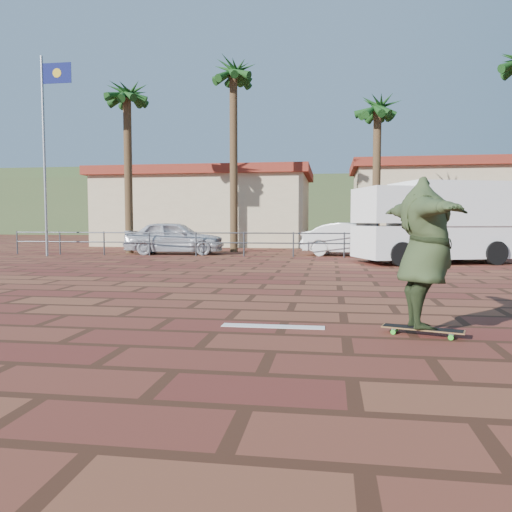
{
  "coord_description": "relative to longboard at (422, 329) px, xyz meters",
  "views": [
    {
      "loc": [
        1.46,
        -7.84,
        1.43
      ],
      "look_at": [
        0.13,
        1.04,
        0.8
      ],
      "focal_mm": 35.0,
      "sensor_mm": 36.0,
      "label": 1
    }
  ],
  "objects": [
    {
      "name": "guardrail",
      "position": [
        -2.61,
        13.45,
        0.6
      ],
      "size": [
        24.06,
        0.06,
        1.0
      ],
      "color": "#47494F",
      "rests_on": "ground"
    },
    {
      "name": "palm_center",
      "position": [
        0.89,
        16.95,
        6.28
      ],
      "size": [
        2.4,
        2.4,
        7.75
      ],
      "color": "brown",
      "rests_on": "ground"
    },
    {
      "name": "car_white",
      "position": [
        -0.22,
        14.45,
        0.6
      ],
      "size": [
        4.36,
        2.29,
        1.37
      ],
      "primitive_type": "imported",
      "rotation": [
        0.0,
        0.0,
        1.36
      ],
      "color": "silver",
      "rests_on": "ground"
    },
    {
      "name": "campervan",
      "position": [
        2.43,
        11.34,
        1.36
      ],
      "size": [
        5.71,
        3.81,
        2.74
      ],
      "rotation": [
        0.0,
        0.0,
        0.34
      ],
      "color": "white",
      "rests_on": "ground"
    },
    {
      "name": "hill_back",
      "position": [
        -24.61,
        57.45,
        3.92
      ],
      "size": [
        35.0,
        14.0,
        8.0
      ],
      "primitive_type": "cube",
      "color": "#384C28",
      "rests_on": "ground"
    },
    {
      "name": "hill_front",
      "position": [
        -2.61,
        51.45,
        2.92
      ],
      "size": [
        70.0,
        18.0,
        6.0
      ],
      "primitive_type": "cube",
      "color": "#384C28",
      "rests_on": "ground"
    },
    {
      "name": "skateboarder",
      "position": [
        -0.0,
        0.0,
        0.96
      ],
      "size": [
        1.04,
        2.38,
        1.88
      ],
      "primitive_type": "imported",
      "rotation": [
        0.0,
        0.0,
        1.75
      ],
      "color": "#2F3D21",
      "rests_on": "longboard"
    },
    {
      "name": "building_east",
      "position": [
        5.39,
        25.45,
        2.46
      ],
      "size": [
        10.6,
        6.6,
        5.0
      ],
      "color": "beige",
      "rests_on": "ground"
    },
    {
      "name": "flagpole",
      "position": [
        -12.49,
        12.45,
        4.56
      ],
      "size": [
        1.3,
        0.1,
        8.0
      ],
      "color": "gray",
      "rests_on": "ground"
    },
    {
      "name": "ground",
      "position": [
        -2.61,
        1.45,
        -0.08
      ],
      "size": [
        120.0,
        120.0,
        0.0
      ],
      "primitive_type": "plane",
      "color": "brown",
      "rests_on": "ground"
    },
    {
      "name": "palm_far_left",
      "position": [
        -10.11,
        14.95,
        6.75
      ],
      "size": [
        2.4,
        2.4,
        8.25
      ],
      "color": "brown",
      "rests_on": "ground"
    },
    {
      "name": "car_silver",
      "position": [
        -7.83,
        14.45,
        0.64
      ],
      "size": [
        4.36,
        2.03,
        1.44
      ],
      "primitive_type": "imported",
      "rotation": [
        0.0,
        0.0,
        1.65
      ],
      "color": "silver",
      "rests_on": "ground"
    },
    {
      "name": "palm_left",
      "position": [
        -5.61,
        16.45,
        7.87
      ],
      "size": [
        2.4,
        2.4,
        9.45
      ],
      "color": "brown",
      "rests_on": "ground"
    },
    {
      "name": "paint_stripe",
      "position": [
        -1.91,
        0.25,
        -0.08
      ],
      "size": [
        1.4,
        0.22,
        0.01
      ],
      "primitive_type": "cube",
      "color": "white",
      "rests_on": "ground"
    },
    {
      "name": "longboard",
      "position": [
        0.0,
        0.0,
        0.0
      ],
      "size": [
        1.01,
        0.5,
        0.1
      ],
      "rotation": [
        0.0,
        0.0,
        -0.3
      ],
      "color": "olive",
      "rests_on": "ground"
    },
    {
      "name": "building_west",
      "position": [
        -8.61,
        23.45,
        2.2
      ],
      "size": [
        12.6,
        7.6,
        4.5
      ],
      "color": "beige",
      "rests_on": "ground"
    }
  ]
}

